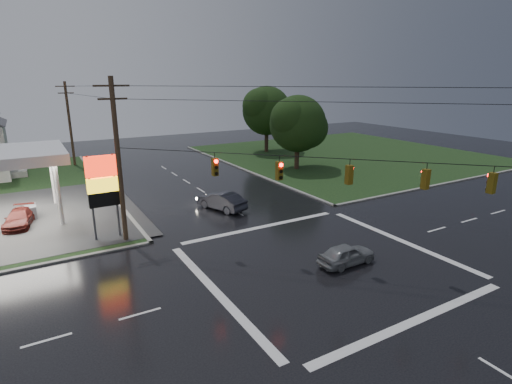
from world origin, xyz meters
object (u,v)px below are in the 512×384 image
car_crossing (346,254)px  car_north (222,201)px  utility_pole_nw (118,159)px  car_pump (19,218)px  utility_pole_n (70,123)px  pylon_sign (102,183)px  tree_ne_near (299,124)px  tree_ne_far (268,111)px

car_crossing → car_north: bearing=7.2°
utility_pole_nw → car_pump: 10.70m
utility_pole_n → car_pump: 22.96m
pylon_sign → tree_ne_near: tree_ne_near is taller
tree_ne_near → car_pump: size_ratio=2.09×
utility_pole_n → pylon_sign: bearing=-92.1°
car_north → car_crossing: bearing=79.3°
car_north → car_crossing: size_ratio=1.25×
pylon_sign → utility_pole_n: size_ratio=0.57×
utility_pole_n → car_north: 27.48m
utility_pole_n → car_pump: utility_pole_n is taller
utility_pole_nw → tree_ne_near: utility_pole_nw is taller
pylon_sign → utility_pole_n: (1.00, 27.50, 1.46)m
pylon_sign → utility_pole_nw: bearing=-45.0°
car_pump → utility_pole_nw: bearing=-36.0°
pylon_sign → car_north: size_ratio=1.29×
car_north → car_pump: 15.57m
tree_ne_near → tree_ne_far: size_ratio=0.92×
pylon_sign → utility_pole_n: bearing=87.9°
utility_pole_n → car_crossing: bearing=-74.7°
car_pump → tree_ne_far: bearing=39.8°
pylon_sign → car_crossing: pylon_sign is taller
utility_pole_nw → car_north: utility_pole_nw is taller
tree_ne_far → car_north: size_ratio=2.11×
utility_pole_n → car_pump: size_ratio=2.45×
pylon_sign → tree_ne_far: size_ratio=0.61×
utility_pole_n → car_crossing: (10.68, -38.92, -4.83)m
utility_pole_nw → car_crossing: size_ratio=2.95×
tree_ne_near → car_crossing: (-12.96, -22.92, -4.93)m
tree_ne_far → car_crossing: size_ratio=2.63×
utility_pole_nw → car_crossing: utility_pole_nw is taller
utility_pole_nw → car_north: bearing=18.2°
pylon_sign → car_pump: 8.68m
utility_pole_n → car_crossing: utility_pole_n is taller
utility_pole_nw → car_north: size_ratio=2.37×
utility_pole_n → tree_ne_far: size_ratio=1.07×
pylon_sign → tree_ne_far: 36.35m
tree_ne_near → tree_ne_far: bearing=75.9°
utility_pole_n → tree_ne_near: utility_pole_n is taller
utility_pole_n → tree_ne_far: 26.96m
utility_pole_n → car_pump: bearing=-106.4°
utility_pole_nw → tree_ne_far: (26.65, 24.49, 0.46)m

